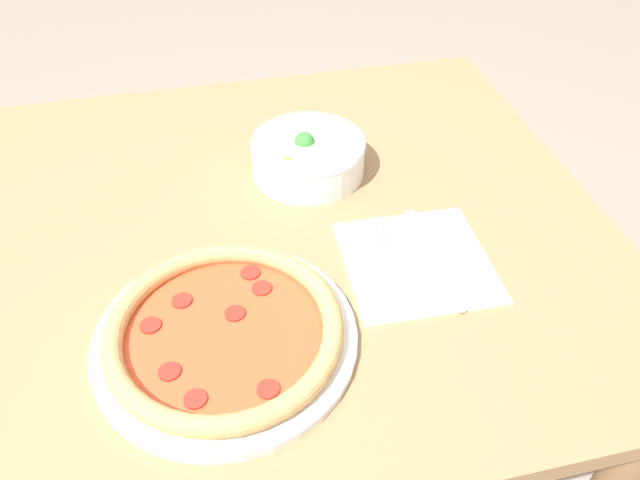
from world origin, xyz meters
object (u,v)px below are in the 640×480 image
object	(u,v)px
pizza	(224,333)
knife	(436,261)
bowl	(308,154)
fork	(397,264)

from	to	relation	value
pizza	knife	size ratio (longest dim) A/B	1.56
bowl	fork	world-z (taller)	bowl
bowl	knife	world-z (taller)	bowl
pizza	bowl	size ratio (longest dim) A/B	1.76
pizza	knife	xyz separation A→B (m)	(0.30, 0.07, -0.01)
bowl	fork	distance (m)	0.26
pizza	bowl	distance (m)	0.37
fork	bowl	bearing A→B (deg)	15.93
pizza	fork	xyz separation A→B (m)	(0.25, 0.08, -0.01)
bowl	knife	xyz separation A→B (m)	(0.13, -0.25, -0.03)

